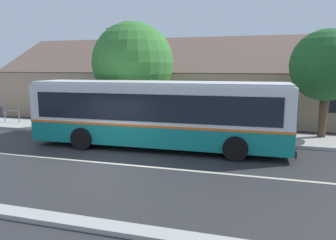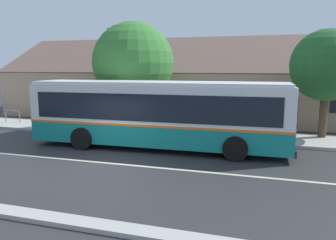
{
  "view_description": "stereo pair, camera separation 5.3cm",
  "coord_description": "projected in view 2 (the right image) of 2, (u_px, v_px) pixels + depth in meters",
  "views": [
    {
      "loc": [
        5.92,
        -11.05,
        3.68
      ],
      "look_at": [
        1.71,
        3.09,
        1.28
      ],
      "focal_mm": 35.0,
      "sensor_mm": 36.0,
      "label": 1
    },
    {
      "loc": [
        5.97,
        -11.03,
        3.68
      ],
      "look_at": [
        1.71,
        3.09,
        1.28
      ],
      "focal_mm": 35.0,
      "sensor_mm": 36.0,
      "label": 2
    }
  ],
  "objects": [
    {
      "name": "transit_bus",
      "position": [
        158.0,
        113.0,
        14.83
      ],
      "size": [
        11.72,
        2.92,
        3.03
      ],
      "color": "#147F7A",
      "rests_on": "ground"
    },
    {
      "name": "bench_by_building",
      "position": [
        59.0,
        120.0,
        19.37
      ],
      "size": [
        1.76,
        0.51,
        0.94
      ],
      "color": "brown",
      "rests_on": "sidewalk_far"
    },
    {
      "name": "lane_divider_stripe",
      "position": [
        103.0,
        163.0,
        12.72
      ],
      "size": [
        60.0,
        0.16,
        0.01
      ],
      "primitive_type": "cube",
      "color": "beige",
      "rests_on": "ground"
    },
    {
      "name": "ground_plane",
      "position": [
        103.0,
        163.0,
        12.72
      ],
      "size": [
        300.0,
        300.0,
        0.0
      ],
      "primitive_type": "plane",
      "color": "#2D2D30"
    },
    {
      "name": "bike_rack",
      "position": [
        12.0,
        114.0,
        21.13
      ],
      "size": [
        1.16,
        0.06,
        0.78
      ],
      "color": "slate",
      "rests_on": "sidewalk_far"
    },
    {
      "name": "street_tree_secondary",
      "position": [
        134.0,
        66.0,
        18.65
      ],
      "size": [
        4.64,
        4.64,
        6.23
      ],
      "color": "#4C3828",
      "rests_on": "ground"
    },
    {
      "name": "community_building",
      "position": [
        193.0,
        91.0,
        26.01
      ],
      "size": [
        27.9,
        10.98,
        6.99
      ],
      "color": "tan",
      "rests_on": "ground"
    },
    {
      "name": "street_tree_primary",
      "position": [
        327.0,
        66.0,
        16.12
      ],
      "size": [
        3.54,
        3.54,
        5.54
      ],
      "color": "#4C3828",
      "rests_on": "ground"
    },
    {
      "name": "curb_near",
      "position": [
        13.0,
        213.0,
        8.22
      ],
      "size": [
        60.0,
        0.5,
        0.12
      ],
      "primitive_type": "cube",
      "color": "#ADAAA3",
      "rests_on": "ground"
    },
    {
      "name": "sidewalk_far",
      "position": [
        154.0,
        132.0,
        18.38
      ],
      "size": [
        60.0,
        3.0,
        0.15
      ],
      "primitive_type": "cube",
      "color": "#ADAAA3",
      "rests_on": "ground"
    },
    {
      "name": "bench_down_street",
      "position": [
        120.0,
        122.0,
        18.73
      ],
      "size": [
        1.79,
        0.51,
        0.94
      ],
      "color": "brown",
      "rests_on": "sidewalk_far"
    }
  ]
}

